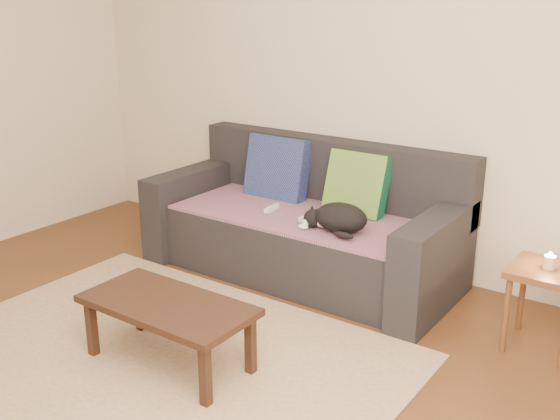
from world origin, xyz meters
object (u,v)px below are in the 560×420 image
(wii_remote_b, at_px, (308,217))
(side_table, at_px, (547,283))
(cat, at_px, (338,218))
(coffee_table, at_px, (168,310))
(sofa, at_px, (305,228))
(wii_remote_a, at_px, (272,208))

(wii_remote_b, xyz_separation_m, side_table, (1.48, 0.00, -0.07))
(cat, bearing_deg, wii_remote_b, -175.28)
(cat, bearing_deg, side_table, 25.00)
(wii_remote_b, height_order, coffee_table, wii_remote_b)
(wii_remote_b, distance_m, side_table, 1.48)
(sofa, distance_m, coffee_table, 1.42)
(wii_remote_a, xyz_separation_m, wii_remote_b, (0.30, -0.02, 0.00))
(side_table, distance_m, coffee_table, 1.97)
(wii_remote_b, xyz_separation_m, coffee_table, (-0.02, -1.27, -0.14))
(coffee_table, bearing_deg, sofa, 93.95)
(cat, height_order, side_table, cat)
(sofa, bearing_deg, wii_remote_b, -52.52)
(cat, xyz_separation_m, coffee_table, (-0.29, -1.19, -0.21))
(side_table, bearing_deg, wii_remote_b, -179.89)
(wii_remote_b, bearing_deg, wii_remote_a, 93.56)
(sofa, xyz_separation_m, wii_remote_b, (0.12, -0.16, 0.15))
(wii_remote_a, xyz_separation_m, side_table, (1.78, -0.01, -0.07))
(cat, distance_m, wii_remote_a, 0.58)
(cat, height_order, wii_remote_a, cat)
(wii_remote_b, relative_size, side_table, 0.32)
(sofa, height_order, wii_remote_b, sofa)
(cat, bearing_deg, wii_remote_a, -168.41)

